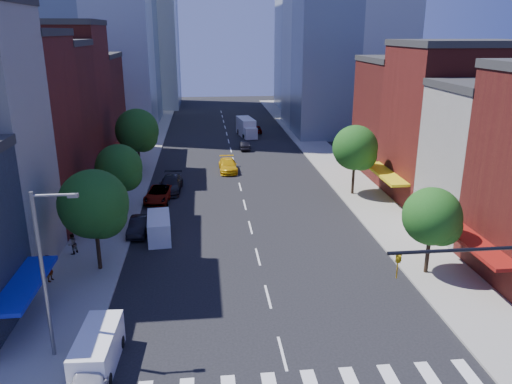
# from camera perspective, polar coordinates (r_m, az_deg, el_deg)

# --- Properties ---
(ground) EXTENTS (220.00, 220.00, 0.00)m
(ground) POSITION_cam_1_polar(r_m,az_deg,el_deg) (27.97, 3.03, -17.94)
(ground) COLOR black
(ground) RESTS_ON ground
(sidewalk_left) EXTENTS (5.00, 120.00, 0.15)m
(sidewalk_left) POSITION_cam_1_polar(r_m,az_deg,el_deg) (65.04, -13.56, 2.90)
(sidewalk_left) COLOR gray
(sidewalk_left) RESTS_ON ground
(sidewalk_right) EXTENTS (5.00, 120.00, 0.15)m
(sidewalk_right) POSITION_cam_1_polar(r_m,az_deg,el_deg) (66.48, 8.34, 3.54)
(sidewalk_right) COLOR gray
(sidewalk_right) RESTS_ON ground
(bldg_left_3) EXTENTS (12.00, 8.00, 15.00)m
(bldg_left_3) POSITION_cam_1_polar(r_m,az_deg,el_deg) (54.89, -24.42, 7.03)
(bldg_left_3) COLOR #541715
(bldg_left_3) RESTS_ON ground
(bldg_left_4) EXTENTS (12.00, 9.00, 17.00)m
(bldg_left_4) POSITION_cam_1_polar(r_m,az_deg,el_deg) (62.79, -22.22, 9.41)
(bldg_left_4) COLOR #5D1A16
(bldg_left_4) RESTS_ON ground
(bldg_left_5) EXTENTS (12.00, 10.00, 13.00)m
(bldg_left_5) POSITION_cam_1_polar(r_m,az_deg,el_deg) (72.15, -20.04, 8.99)
(bldg_left_5) COLOR #541715
(bldg_left_5) RESTS_ON ground
(bldg_right_1) EXTENTS (12.00, 8.00, 12.00)m
(bldg_right_1) POSITION_cam_1_polar(r_m,az_deg,el_deg) (46.02, 26.79, 2.95)
(bldg_right_1) COLOR beige
(bldg_right_1) RESTS_ON ground
(bldg_right_2) EXTENTS (12.00, 10.00, 15.00)m
(bldg_right_2) POSITION_cam_1_polar(r_m,az_deg,el_deg) (53.31, 21.94, 7.05)
(bldg_right_2) COLOR #5D1A16
(bldg_right_2) RESTS_ON ground
(bldg_right_3) EXTENTS (12.00, 10.00, 13.00)m
(bldg_right_3) POSITION_cam_1_polar(r_m,az_deg,el_deg) (62.36, 17.64, 7.98)
(bldg_right_3) COLOR #541715
(bldg_right_3) RESTS_ON ground
(streetlight) EXTENTS (2.25, 0.25, 9.00)m
(streetlight) POSITION_cam_1_polar(r_m,az_deg,el_deg) (27.08, -22.90, -7.79)
(streetlight) COLOR slate
(streetlight) RESTS_ON sidewalk_left
(tree_left_near) EXTENTS (4.80, 4.80, 7.30)m
(tree_left_near) POSITION_cam_1_polar(r_m,az_deg,el_deg) (36.02, -17.83, -1.61)
(tree_left_near) COLOR black
(tree_left_near) RESTS_ON sidewalk_left
(tree_left_mid) EXTENTS (4.20, 4.20, 6.65)m
(tree_left_mid) POSITION_cam_1_polar(r_m,az_deg,el_deg) (46.46, -15.22, 2.51)
(tree_left_mid) COLOR black
(tree_left_mid) RESTS_ON sidewalk_left
(tree_left_far) EXTENTS (5.00, 5.00, 7.75)m
(tree_left_far) POSITION_cam_1_polar(r_m,az_deg,el_deg) (59.83, -13.29, 6.68)
(tree_left_far) COLOR black
(tree_left_far) RESTS_ON sidewalk_left
(tree_right_near) EXTENTS (4.00, 4.00, 6.20)m
(tree_right_near) POSITION_cam_1_polar(r_m,az_deg,el_deg) (36.11, 19.71, -2.90)
(tree_right_near) COLOR black
(tree_right_near) RESTS_ON sidewalk_right
(tree_right_far) EXTENTS (4.60, 4.60, 7.20)m
(tree_right_far) POSITION_cam_1_polar(r_m,az_deg,el_deg) (51.98, 11.43, 4.77)
(tree_right_far) COLOR black
(tree_right_far) RESTS_ON sidewalk_right
(parked_car_front) EXTENTS (2.21, 4.73, 1.56)m
(parked_car_front) POSITION_cam_1_polar(r_m,az_deg,el_deg) (26.28, -18.43, -19.54)
(parked_car_front) COLOR silver
(parked_car_front) RESTS_ON ground
(parked_car_second) EXTENTS (1.73, 4.31, 1.39)m
(parked_car_second) POSITION_cam_1_polar(r_m,az_deg,el_deg) (43.34, -13.23, -3.79)
(parked_car_second) COLOR black
(parked_car_second) RESTS_ON ground
(parked_car_third) EXTENTS (2.93, 5.39, 1.43)m
(parked_car_third) POSITION_cam_1_polar(r_m,az_deg,el_deg) (51.16, -11.06, -0.24)
(parked_car_third) COLOR #999999
(parked_car_third) RESTS_ON ground
(parked_car_rear) EXTENTS (2.65, 5.73, 1.62)m
(parked_car_rear) POSITION_cam_1_polar(r_m,az_deg,el_deg) (53.98, -9.73, 0.90)
(parked_car_rear) COLOR black
(parked_car_rear) RESTS_ON ground
(cargo_van_near) EXTENTS (2.04, 4.61, 1.93)m
(cargo_van_near) POSITION_cam_1_polar(r_m,az_deg,el_deg) (27.62, -17.69, -16.98)
(cargo_van_near) COLOR white
(cargo_van_near) RESTS_ON ground
(cargo_van_far) EXTENTS (2.20, 4.66, 1.92)m
(cargo_van_far) POSITION_cam_1_polar(r_m,az_deg,el_deg) (41.84, -11.02, -4.06)
(cargo_van_far) COLOR white
(cargo_van_far) RESTS_ON ground
(taxi) EXTENTS (2.20, 5.24, 1.51)m
(taxi) POSITION_cam_1_polar(r_m,az_deg,el_deg) (61.01, -3.23, 3.06)
(taxi) COLOR #DFAB0B
(taxi) RESTS_ON ground
(traffic_car_oncoming) EXTENTS (1.41, 3.92, 1.29)m
(traffic_car_oncoming) POSITION_cam_1_polar(r_m,az_deg,el_deg) (72.52, -1.30, 5.39)
(traffic_car_oncoming) COLOR black
(traffic_car_oncoming) RESTS_ON ground
(traffic_car_far) EXTENTS (1.66, 3.81, 1.28)m
(traffic_car_far) POSITION_cam_1_polar(r_m,az_deg,el_deg) (84.53, 0.10, 7.20)
(traffic_car_far) COLOR #999999
(traffic_car_far) RESTS_ON ground
(box_truck) EXTENTS (2.98, 7.25, 2.83)m
(box_truck) POSITION_cam_1_polar(r_m,az_deg,el_deg) (81.98, -1.09, 7.35)
(box_truck) COLOR silver
(box_truck) RESTS_ON ground
(pedestrian_near) EXTENTS (0.62, 0.79, 1.90)m
(pedestrian_near) POSITION_cam_1_polar(r_m,az_deg,el_deg) (36.86, -22.55, -8.03)
(pedestrian_near) COLOR #999999
(pedestrian_near) RESTS_ON sidewalk_left
(pedestrian_far) EXTENTS (0.92, 0.98, 1.61)m
(pedestrian_far) POSITION_cam_1_polar(r_m,az_deg,el_deg) (40.57, -20.25, -5.60)
(pedestrian_far) COLOR #999999
(pedestrian_far) RESTS_ON sidewalk_left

